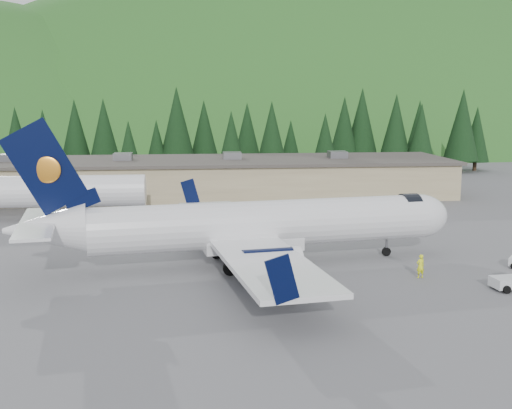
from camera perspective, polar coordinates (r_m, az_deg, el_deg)
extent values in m
plane|color=slate|center=(53.32, 0.68, -5.30)|extent=(600.00, 600.00, 0.00)
cylinder|color=white|center=(52.55, 0.68, -1.70)|extent=(28.38, 7.79, 3.78)
ellipsoid|color=white|center=(57.74, 14.30, -0.98)|extent=(5.40, 4.45, 3.78)
cylinder|color=black|center=(57.20, 13.43, -0.58)|extent=(1.84, 3.28, 3.11)
cone|color=white|center=(50.89, -18.25, -2.09)|extent=(6.51, 4.61, 3.78)
cube|color=white|center=(52.64, -0.38, -3.45)|extent=(8.42, 4.34, 1.00)
cube|color=white|center=(52.28, -1.45, -2.89)|extent=(10.39, 34.60, 0.35)
cube|color=black|center=(68.31, -5.88, 1.11)|extent=(2.04, 0.44, 2.89)
cube|color=black|center=(35.56, 2.33, -6.68)|extent=(2.04, 0.44, 2.89)
cylinder|color=black|center=(58.24, -1.76, -2.46)|extent=(4.51, 2.90, 2.31)
cylinder|color=white|center=(58.67, 0.06, -2.37)|extent=(0.95, 2.51, 2.45)
cube|color=white|center=(58.12, -1.76, -1.93)|extent=(2.22, 0.57, 0.90)
cylinder|color=black|center=(47.23, 1.33, -5.30)|extent=(4.51, 2.90, 2.31)
cylinder|color=white|center=(47.76, 3.55, -5.15)|extent=(0.95, 2.51, 2.45)
cube|color=white|center=(47.09, 1.33, -4.65)|extent=(2.22, 0.57, 0.90)
cube|color=black|center=(50.18, -18.30, 3.18)|extent=(6.19, 1.19, 7.38)
ellipsoid|color=orange|center=(50.39, -18.04, 2.99)|extent=(1.99, 0.47, 1.99)
ellipsoid|color=orange|center=(49.99, -18.07, 2.94)|extent=(1.99, 0.47, 1.99)
cube|color=black|center=(50.40, -15.18, 0.36)|extent=(2.78, 0.65, 1.99)
cube|color=white|center=(50.83, -18.84, -1.56)|extent=(4.40, 12.80, 0.22)
cylinder|color=slate|center=(56.88, 11.52, -3.62)|extent=(0.23, 0.23, 1.81)
cylinder|color=black|center=(57.00, 11.50, -4.13)|extent=(0.80, 0.39, 0.76)
cylinder|color=slate|center=(54.98, -3.10, -3.78)|extent=(0.27, 0.27, 2.01)
cylinder|color=black|center=(55.16, -2.68, -4.22)|extent=(1.14, 0.51, 1.11)
cylinder|color=black|center=(55.01, -3.50, -4.26)|extent=(1.14, 0.51, 1.11)
cylinder|color=slate|center=(49.82, -1.88, -5.18)|extent=(0.27, 0.27, 2.01)
cylinder|color=black|center=(50.02, -1.42, -5.65)|extent=(1.14, 0.51, 1.11)
cylinder|color=black|center=(49.86, -2.33, -5.71)|extent=(1.14, 0.51, 1.11)
cylinder|color=white|center=(75.64, -18.14, 1.10)|extent=(22.00, 3.60, 3.60)
cylinder|color=black|center=(50.02, 20.36, -6.57)|extent=(0.59, 0.28, 0.57)
cylinder|color=black|center=(48.71, 21.39, -7.06)|extent=(0.59, 0.28, 0.57)
cube|color=#9A8A63|center=(89.91, -5.31, 2.28)|extent=(70.00, 16.00, 4.80)
cube|color=#47423D|center=(89.62, -5.34, 3.90)|extent=(71.00, 17.00, 0.40)
cube|color=slate|center=(92.71, -21.02, 3.90)|extent=(2.50, 2.50, 1.00)
cube|color=slate|center=(90.01, -11.74, 4.18)|extent=(2.50, 2.50, 1.00)
cube|color=slate|center=(89.76, -2.14, 4.36)|extent=(2.50, 2.50, 1.00)
cube|color=slate|center=(91.99, 7.25, 4.42)|extent=(2.50, 2.50, 1.00)
imported|color=#EEFB1B|center=(50.67, 14.41, -5.33)|extent=(0.75, 0.57, 1.83)
cone|color=black|center=(116.93, -20.54, 5.61)|extent=(5.07, 5.07, 10.37)
cone|color=black|center=(113.66, -18.35, 5.51)|extent=(4.90, 4.90, 10.02)
cone|color=black|center=(116.67, -15.77, 6.20)|extent=(5.60, 5.60, 11.45)
cone|color=black|center=(114.68, -13.35, 6.28)|extent=(5.65, 5.65, 11.56)
cone|color=black|center=(109.07, -11.24, 5.12)|extent=(4.14, 4.14, 8.48)
cone|color=black|center=(114.43, -8.82, 5.37)|extent=(4.11, 4.11, 8.41)
cone|color=black|center=(114.66, -7.04, 7.05)|extent=(6.51, 6.51, 13.31)
cone|color=black|center=(117.23, -4.63, 6.49)|extent=(5.53, 5.53, 11.31)
cone|color=black|center=(107.49, -2.21, 5.72)|extent=(4.81, 4.81, 9.84)
cone|color=black|center=(118.09, -0.79, 6.42)|extent=(5.34, 5.34, 10.93)
cone|color=black|center=(110.01, 1.41, 6.28)|extent=(5.47, 5.47, 11.19)
cone|color=black|center=(115.91, 3.10, 5.48)|extent=(4.05, 4.05, 8.29)
cone|color=black|center=(110.80, 6.15, 5.65)|extent=(4.62, 4.62, 9.45)
cone|color=black|center=(118.43, 7.84, 6.64)|extent=(5.79, 5.79, 11.84)
cone|color=black|center=(120.12, 9.38, 7.06)|extent=(6.44, 6.44, 13.18)
cone|color=black|center=(118.32, 12.31, 6.64)|extent=(6.00, 6.00, 12.27)
cone|color=black|center=(117.61, 14.45, 6.08)|extent=(5.30, 5.30, 10.84)
cone|color=black|center=(126.69, 14.29, 6.44)|extent=(5.51, 5.51, 11.26)
cone|color=black|center=(124.01, 17.86, 6.76)|extent=(6.36, 6.36, 13.02)
cone|color=black|center=(127.32, 19.00, 5.94)|extent=(5.03, 5.03, 10.28)
ellipsoid|color=#1F5818|center=(273.76, 4.17, -11.65)|extent=(420.00, 300.00, 300.00)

